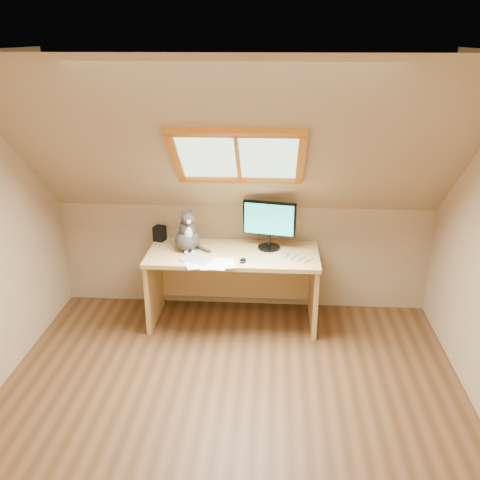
{
  "coord_description": "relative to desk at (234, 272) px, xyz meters",
  "views": [
    {
      "loc": [
        0.29,
        -2.98,
        2.5
      ],
      "look_at": [
        0.02,
        1.0,
        0.96
      ],
      "focal_mm": 40.0,
      "sensor_mm": 36.0,
      "label": 1
    }
  ],
  "objects": [
    {
      "name": "papers",
      "position": [
        -0.17,
        -0.33,
        0.22
      ],
      "size": [
        0.35,
        0.3,
        0.01
      ],
      "color": "white",
      "rests_on": "desk"
    },
    {
      "name": "cables",
      "position": [
        0.47,
        -0.18,
        0.22
      ],
      "size": [
        0.51,
        0.26,
        0.01
      ],
      "color": "silver",
      "rests_on": "desk"
    },
    {
      "name": "desk_speaker",
      "position": [
        -0.71,
        0.18,
        0.29
      ],
      "size": [
        0.12,
        0.12,
        0.14
      ],
      "primitive_type": "cube",
      "rotation": [
        0.0,
        0.0,
        -0.31
      ],
      "color": "black",
      "rests_on": "desk"
    },
    {
      "name": "graphics_tablet",
      "position": [
        -0.29,
        -0.25,
        0.22
      ],
      "size": [
        0.31,
        0.27,
        0.01
      ],
      "primitive_type": "cube",
      "rotation": [
        0.0,
        0.0,
        -0.41
      ],
      "color": "#B2B2B7",
      "rests_on": "desk"
    },
    {
      "name": "ground",
      "position": [
        0.07,
        -1.45,
        -0.47
      ],
      "size": [
        3.5,
        3.5,
        0.0
      ],
      "primitive_type": "plane",
      "color": "brown",
      "rests_on": "ground"
    },
    {
      "name": "room_shell",
      "position": [
        0.07,
        -1.54,
        0.96
      ],
      "size": [
        3.52,
        3.52,
        2.41
      ],
      "color": "tan",
      "rests_on": "ground"
    },
    {
      "name": "mouse",
      "position": [
        0.1,
        -0.27,
        0.23
      ],
      "size": [
        0.07,
        0.1,
        0.03
      ],
      "primitive_type": "ellipsoid",
      "rotation": [
        0.0,
        0.0,
        -0.15
      ],
      "color": "black",
      "rests_on": "desk"
    },
    {
      "name": "cat",
      "position": [
        -0.41,
        -0.03,
        0.36
      ],
      "size": [
        0.29,
        0.32,
        0.4
      ],
      "color": "#403B38",
      "rests_on": "desk"
    },
    {
      "name": "monitor",
      "position": [
        0.31,
        0.05,
        0.47
      ],
      "size": [
        0.47,
        0.2,
        0.44
      ],
      "color": "black",
      "rests_on": "desk"
    },
    {
      "name": "desk",
      "position": [
        0.0,
        0.0,
        0.0
      ],
      "size": [
        1.51,
        0.66,
        0.69
      ],
      "color": "tan",
      "rests_on": "ground"
    }
  ]
}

